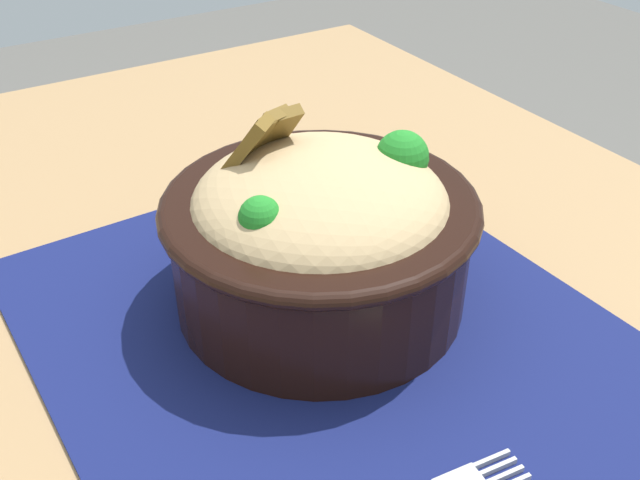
% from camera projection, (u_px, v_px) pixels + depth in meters
% --- Properties ---
extents(table, '(1.09, 0.82, 0.74)m').
position_uv_depth(table, '(292.00, 421.00, 0.53)').
color(table, '#99754C').
rests_on(table, ground_plane).
extents(placemat, '(0.46, 0.37, 0.00)m').
position_uv_depth(placemat, '(340.00, 348.00, 0.48)').
color(placemat, '#11194C').
rests_on(placemat, table).
extents(bowl, '(0.24, 0.24, 0.13)m').
position_uv_depth(bowl, '(320.00, 230.00, 0.49)').
color(bowl, black).
rests_on(bowl, placemat).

